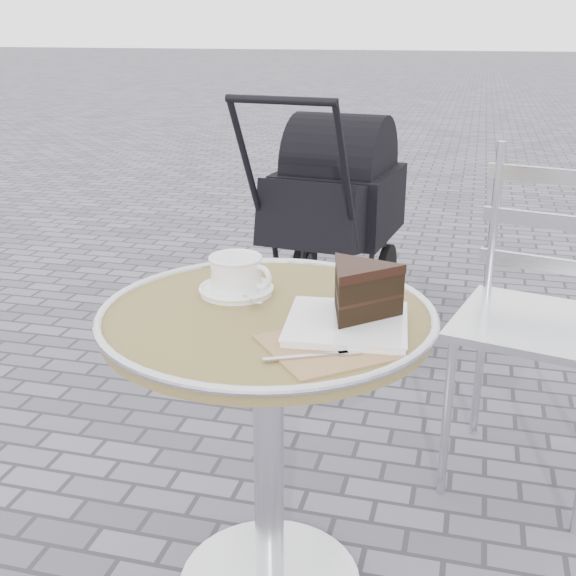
% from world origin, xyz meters
% --- Properties ---
extents(cafe_table, '(0.72, 0.72, 0.74)m').
position_xyz_m(cafe_table, '(0.00, 0.00, 0.57)').
color(cafe_table, silver).
rests_on(cafe_table, ground).
extents(cappuccino_set, '(0.17, 0.17, 0.08)m').
position_xyz_m(cappuccino_set, '(-0.10, 0.10, 0.77)').
color(cappuccino_set, white).
rests_on(cappuccino_set, cafe_table).
extents(cake_plate_set, '(0.30, 0.39, 0.13)m').
position_xyz_m(cake_plate_set, '(0.19, -0.02, 0.79)').
color(cake_plate_set, '#9D7656').
rests_on(cake_plate_set, cafe_table).
extents(bistro_chair, '(0.53, 0.53, 0.98)m').
position_xyz_m(bistro_chair, '(0.63, 0.74, 0.61)').
color(bistro_chair, silver).
rests_on(bistro_chair, ground).
extents(baby_stroller, '(0.58, 1.07, 1.06)m').
position_xyz_m(baby_stroller, '(-0.22, 1.83, 0.48)').
color(baby_stroller, black).
rests_on(baby_stroller, ground).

